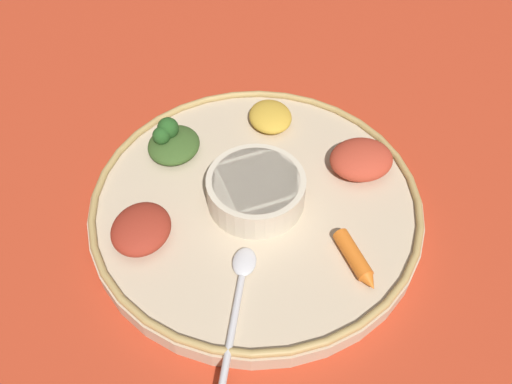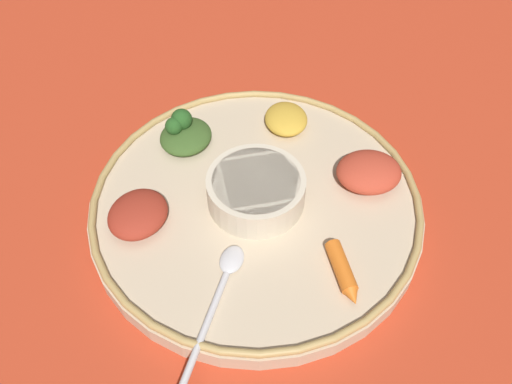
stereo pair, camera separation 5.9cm
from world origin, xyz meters
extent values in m
plane|color=#B7381E|center=(0.00, 0.00, 0.00)|extent=(2.40, 2.40, 0.00)
cylinder|color=#C6B293|center=(0.00, 0.00, 0.01)|extent=(0.37, 0.37, 0.02)
torus|color=tan|center=(0.00, 0.00, 0.02)|extent=(0.37, 0.37, 0.01)
cylinder|color=beige|center=(0.00, 0.00, 0.04)|extent=(0.11, 0.11, 0.04)
cylinder|color=brown|center=(0.00, 0.00, 0.05)|extent=(0.09, 0.09, 0.01)
ellipsoid|color=silver|center=(-0.08, 0.01, 0.03)|extent=(0.04, 0.03, 0.01)
cylinder|color=silver|center=(-0.17, 0.02, 0.02)|extent=(0.14, 0.02, 0.01)
ellipsoid|color=#385623|center=(0.07, 0.10, 0.03)|extent=(0.08, 0.08, 0.02)
sphere|color=#23511E|center=(0.07, 0.11, 0.05)|extent=(0.02, 0.02, 0.02)
sphere|color=#23511E|center=(0.08, 0.11, 0.05)|extent=(0.03, 0.03, 0.03)
cylinder|color=orange|center=(-0.07, -0.10, 0.03)|extent=(0.06, 0.04, 0.02)
cone|color=orange|center=(-0.11, -0.11, 0.03)|extent=(0.02, 0.02, 0.01)
ellipsoid|color=gold|center=(0.13, -0.01, 0.03)|extent=(0.07, 0.07, 0.02)
ellipsoid|color=#B73D28|center=(0.05, -0.12, 0.04)|extent=(0.08, 0.09, 0.03)
ellipsoid|color=maroon|center=(-0.05, 0.12, 0.03)|extent=(0.08, 0.08, 0.03)
camera|label=1|loc=(-0.37, -0.01, 0.49)|focal=37.82mm
camera|label=2|loc=(-0.37, -0.07, 0.49)|focal=37.82mm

